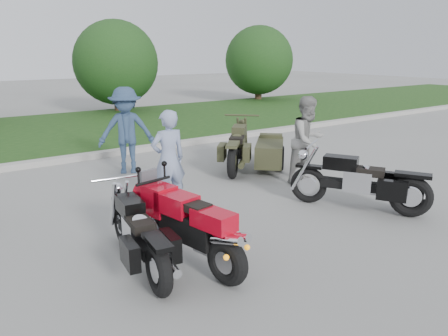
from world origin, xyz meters
TOP-DOWN VIEW (x-y plane):
  - ground at (0.00, 0.00)m, footprint 80.00×80.00m
  - curb at (0.00, 6.00)m, footprint 60.00×0.30m
  - grass_strip at (0.00, 10.15)m, footprint 60.00×8.00m
  - tree_mid_right at (4.00, 13.50)m, footprint 3.60×3.60m
  - tree_far_right at (12.00, 13.50)m, footprint 3.60×3.60m
  - sportbike_red at (-0.78, -0.47)m, footprint 0.61×2.02m
  - cruiser_left at (-1.32, -0.19)m, footprint 0.49×2.19m
  - cruiser_right at (2.75, -0.45)m, footprint 1.34×2.16m
  - cruiser_sidecar at (2.92, 2.68)m, footprint 2.11×2.25m
  - person_stripe at (0.10, 1.67)m, footprint 0.65×0.45m
  - person_grey at (3.17, 1.31)m, footprint 0.92×0.74m
  - person_denim at (0.41, 4.20)m, footprint 1.44×1.20m

SIDE VIEW (x-z plane):
  - ground at x=0.00m, z-range 0.00..0.00m
  - grass_strip at x=0.00m, z-range 0.00..0.14m
  - curb at x=0.00m, z-range 0.00..0.15m
  - cruiser_left at x=-1.32m, z-range 0.01..0.85m
  - cruiser_sidecar at x=2.92m, z-range -0.03..0.93m
  - cruiser_right at x=2.75m, z-range 0.01..0.94m
  - sportbike_red at x=-0.78m, z-range 0.08..1.05m
  - person_stripe at x=0.10m, z-range 0.00..1.74m
  - person_grey at x=3.17m, z-range 0.00..1.81m
  - person_denim at x=0.41m, z-range 0.00..1.94m
  - tree_mid_right at x=4.00m, z-range 0.19..4.19m
  - tree_far_right at x=12.00m, z-range 0.19..4.19m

